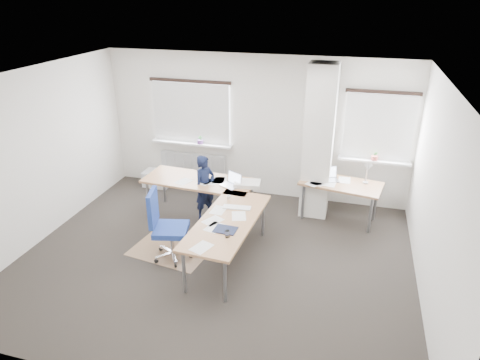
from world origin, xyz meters
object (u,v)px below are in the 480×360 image
(desk_main, at_px, (215,200))
(desk_side, at_px, (341,185))
(task_chair, at_px, (169,240))
(person, at_px, (205,188))

(desk_main, xyz_separation_m, desk_side, (1.98, 1.17, -0.01))
(desk_main, bearing_deg, desk_side, 34.21)
(task_chair, distance_m, person, 1.40)
(desk_main, relative_size, task_chair, 2.38)
(desk_side, xyz_separation_m, task_chair, (-2.47, -1.97, -0.36))
(desk_side, relative_size, person, 1.23)
(person, bearing_deg, desk_main, -119.79)
(person, bearing_deg, task_chair, -158.03)
(desk_main, distance_m, task_chair, 1.00)
(desk_side, distance_m, task_chair, 3.18)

